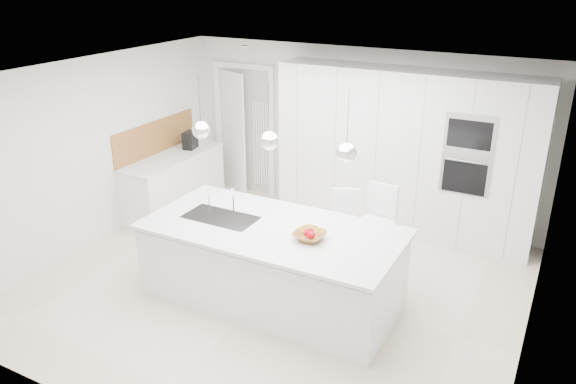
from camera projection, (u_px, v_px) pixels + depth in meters
The scene contains 27 objects.
floor at pixel (276, 285), 6.72m from camera, with size 5.50×5.50×0.00m, color beige.
wall_back at pixel (357, 133), 8.30m from camera, with size 5.50×5.50×0.00m, color silver.
wall_left at pixel (95, 153), 7.44m from camera, with size 5.00×5.00×0.00m, color silver.
ceiling at pixel (274, 76), 5.78m from camera, with size 5.50×5.50×0.00m, color white.
tall_cabinets at pixel (403, 153), 7.74m from camera, with size 3.60×0.60×2.30m, color white.
oven_stack at pixel (467, 155), 7.02m from camera, with size 0.62×0.04×1.05m, color #A5A5A8, non-canonical shape.
doorway_frame at pixel (245, 132), 9.20m from camera, with size 1.11×0.08×2.13m, color white, non-canonical shape.
hallway_door at pixel (231, 131), 9.28m from camera, with size 0.82×0.04×2.00m, color white.
radiator at pixel (262, 145), 9.12m from camera, with size 0.32×0.04×1.40m, color white, non-canonical shape.
left_base_cabinets at pixel (174, 185), 8.60m from camera, with size 0.60×1.80×0.86m, color white.
left_worktop at pixel (172, 157), 8.43m from camera, with size 0.62×1.82×0.04m, color white.
oak_backsplash at pixel (156, 137), 8.46m from camera, with size 0.02×1.80×0.50m, color #9D6A36.
island_base at pixel (271, 267), 6.27m from camera, with size 2.80×1.20×0.86m, color white.
island_worktop at pixel (273, 229), 6.14m from camera, with size 2.84×1.40×0.04m, color white.
island_sink at pixel (221, 224), 6.40m from camera, with size 0.84×0.44×0.18m, color #3F3F42, non-canonical shape.
island_tap at pixel (233, 200), 6.46m from camera, with size 0.02×0.02×0.30m, color white.
pendant_left at pixel (201, 130), 6.08m from camera, with size 0.20×0.20×0.20m, color white.
pendant_mid at pixel (269, 141), 5.72m from camera, with size 0.20×0.20×0.20m, color white.
pendant_right at pixel (347, 153), 5.35m from camera, with size 0.20×0.20×0.20m, color white.
fruit_bowl at pixel (309, 236), 5.84m from camera, with size 0.33×0.33×0.08m, color #9D6A36.
espresso_machine at pixel (190, 140), 8.72m from camera, with size 0.16×0.25×0.27m, color black.
bar_stool_left at pixel (341, 235), 6.77m from camera, with size 0.36×0.50×1.08m, color white, non-canonical shape.
bar_stool_right at pixel (376, 236), 6.61m from camera, with size 0.40×0.55×1.20m, color white, non-canonical shape.
apple_a at pixel (307, 233), 5.84m from camera, with size 0.08×0.08×0.08m, color #A50513.
apple_b at pixel (311, 235), 5.79m from camera, with size 0.09×0.09×0.09m, color #A50513.
apple_c at pixel (310, 232), 5.87m from camera, with size 0.08×0.08×0.08m, color #A50513.
banana_bunch at pixel (310, 229), 5.82m from camera, with size 0.22×0.22×0.03m, color gold.
Camera 1 is at (2.84, -5.07, 3.56)m, focal length 35.00 mm.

